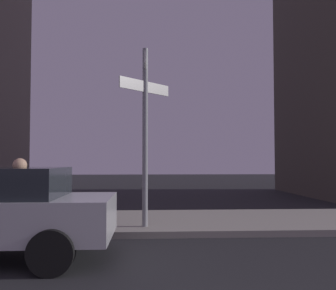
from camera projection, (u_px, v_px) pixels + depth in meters
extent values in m
cube|color=gray|center=(151.00, 222.00, 9.19)|extent=(40.00, 3.30, 0.14)
cylinder|color=gray|center=(145.00, 137.00, 8.23)|extent=(0.12, 0.12, 3.91)
cube|color=white|center=(145.00, 64.00, 8.29)|extent=(0.03, 1.28, 0.24)
cube|color=white|center=(145.00, 87.00, 8.27)|extent=(1.08, 1.08, 0.24)
cylinder|color=black|center=(51.00, 253.00, 5.11)|extent=(0.64, 0.22, 0.64)
cylinder|color=black|center=(75.00, 229.00, 6.85)|extent=(0.64, 0.22, 0.64)
torus|color=black|center=(46.00, 238.00, 5.91)|extent=(0.72, 0.16, 0.72)
cylinder|color=black|center=(13.00, 221.00, 5.97)|extent=(1.00, 0.18, 0.04)
cylinder|color=navy|center=(19.00, 191.00, 5.98)|extent=(0.49, 0.38, 0.61)
sphere|color=tan|center=(20.00, 165.00, 6.00)|extent=(0.22, 0.22, 0.22)
cylinder|color=black|center=(13.00, 224.00, 5.87)|extent=(0.35, 0.17, 0.55)
cylinder|color=black|center=(19.00, 222.00, 6.05)|extent=(0.35, 0.17, 0.55)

